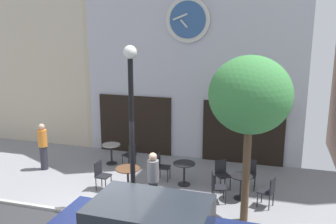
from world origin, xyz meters
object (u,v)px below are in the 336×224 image
Objects in this scene: cafe_chair_mid_row at (222,172)px; cafe_chair_near_tree at (216,185)px; street_lamp at (132,128)px; pedestrian_orange at (43,146)px; cafe_chair_facing_wall at (250,172)px; cafe_table_near_door at (111,150)px; cafe_chair_under_awning at (161,165)px; cafe_chair_outer at (131,153)px; street_tree at (250,96)px; cafe_table_leftmost at (128,174)px; cafe_table_center_left at (241,183)px; pedestrian_grey at (153,181)px; cafe_chair_curbside at (101,173)px; cafe_chair_near_lamp at (269,190)px; cafe_table_rightmost at (184,169)px.

cafe_chair_mid_row is 0.99m from cafe_chair_near_tree.
pedestrian_orange is (-4.04, 1.67, -1.43)m from street_lamp.
cafe_chair_facing_wall is (0.84, 0.28, 0.00)m from cafe_chair_mid_row.
cafe_table_near_door is 4.61m from cafe_chair_near_tree.
cafe_chair_outer is (-1.38, 0.74, 0.00)m from cafe_chair_under_awning.
street_tree is 4.64m from cafe_table_leftmost.
cafe_chair_mid_row is (-0.65, 0.58, 0.04)m from cafe_table_center_left.
cafe_table_leftmost is 0.85× the size of cafe_chair_near_tree.
cafe_chair_near_tree and cafe_chair_facing_wall have the same top height.
cafe_table_center_left is 0.43× the size of pedestrian_orange.
cafe_chair_facing_wall is at bearing 90.46° from street_tree.
cafe_table_center_left is at bearing 30.84° from pedestrian_grey.
cafe_chair_curbside is 1.00× the size of cafe_chair_outer.
pedestrian_grey is (-2.47, -0.10, -2.47)m from street_tree.
cafe_chair_near_lamp is (3.68, 0.96, -1.76)m from street_lamp.
cafe_table_near_door is at bearing 124.88° from street_lamp.
cafe_table_near_door is 1.03× the size of cafe_table_center_left.
cafe_chair_near_tree is (3.58, 0.14, 0.00)m from cafe_chair_curbside.
cafe_chair_curbside is (-2.40, -1.04, 0.01)m from cafe_table_rightmost.
cafe_table_leftmost is (-3.61, 0.85, -2.80)m from street_tree.
cafe_table_leftmost is 3.62m from pedestrian_orange.
street_lamp is 1.04× the size of street_tree.
cafe_chair_facing_wall is (-0.61, 1.18, 0.00)m from cafe_chair_near_lamp.
pedestrian_orange is at bearing 167.02° from street_tree.
cafe_table_near_door is 0.83× the size of cafe_chair_under_awning.
cafe_table_near_door is 0.83× the size of cafe_chair_facing_wall.
street_lamp is 6.03× the size of cafe_table_near_door.
cafe_table_center_left is at bearing -19.00° from cafe_chair_outer.
cafe_table_rightmost is 1.01× the size of cafe_table_center_left.
street_tree is at bearing -40.49° from cafe_table_rightmost.
cafe_chair_under_awning is at bearing 164.21° from cafe_chair_near_lamp.
cafe_table_center_left is at bearing -14.98° from cafe_table_rightmost.
cafe_chair_near_tree is at bearing 135.93° from street_tree.
street_tree is 5.72m from cafe_chair_outer.
cafe_chair_near_lamp is 0.54× the size of pedestrian_orange.
pedestrian_grey is (-1.62, -1.93, 0.33)m from cafe_chair_mid_row.
cafe_table_near_door is 0.83× the size of cafe_chair_mid_row.
pedestrian_grey is at bearing -102.96° from cafe_table_rightmost.
cafe_table_center_left is 0.80× the size of cafe_chair_under_awning.
cafe_chair_mid_row and cafe_chair_near_lamp have the same top height.
cafe_chair_near_tree is at bearing -7.29° from pedestrian_orange.
street_lamp is 3.86m from cafe_table_near_door.
cafe_table_near_door is at bearing 126.76° from cafe_table_leftmost.
street_tree is at bearing -122.44° from cafe_chair_near_lamp.
street_lamp reaches higher than pedestrian_grey.
cafe_chair_under_awning is at bearing -28.16° from cafe_chair_outer.
cafe_table_near_door is 0.45× the size of pedestrian_orange.
street_tree is 5.30m from cafe_chair_curbside.
street_lamp is 5.01× the size of cafe_chair_under_awning.
cafe_chair_facing_wall and cafe_chair_outer have the same top height.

